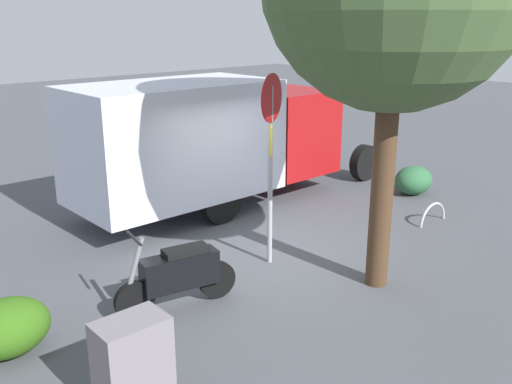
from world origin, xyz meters
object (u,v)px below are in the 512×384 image
object	(u,v)px
motorcycle	(179,274)
stop_sign	(271,140)
box_truck_near	(213,136)
bike_rack_hoop	(432,223)
utility_cabinet	(133,364)

from	to	relation	value
motorcycle	stop_sign	size ratio (longest dim) A/B	0.57
box_truck_near	bike_rack_hoop	xyz separation A→B (m)	(-2.49, 3.87, -1.55)
box_truck_near	bike_rack_hoop	distance (m)	4.85
box_truck_near	stop_sign	xyz separation A→B (m)	(1.24, 3.00, 0.55)
utility_cabinet	bike_rack_hoop	xyz separation A→B (m)	(-7.34, -0.79, -0.51)
motorcycle	stop_sign	xyz separation A→B (m)	(-2.01, -0.23, 1.57)
stop_sign	bike_rack_hoop	distance (m)	4.36
motorcycle	utility_cabinet	bearing A→B (deg)	53.94
stop_sign	utility_cabinet	bearing A→B (deg)	24.69
motorcycle	utility_cabinet	xyz separation A→B (m)	(1.60, 1.43, -0.01)
box_truck_near	utility_cabinet	xyz separation A→B (m)	(4.85, 4.66, -1.03)
box_truck_near	bike_rack_hoop	bearing A→B (deg)	-56.31
box_truck_near	utility_cabinet	size ratio (longest dim) A/B	7.43
box_truck_near	bike_rack_hoop	size ratio (longest dim) A/B	8.95
box_truck_near	stop_sign	distance (m)	3.29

